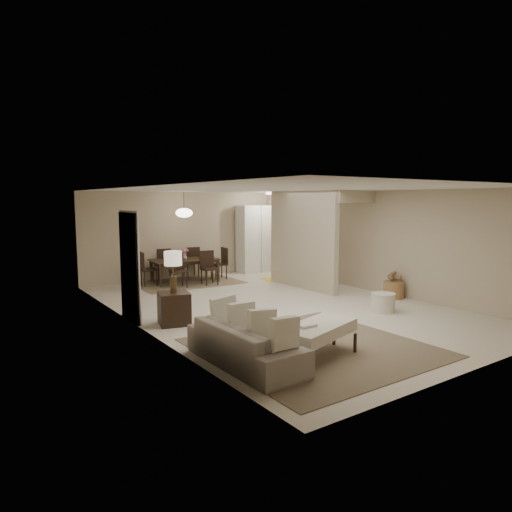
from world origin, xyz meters
TOP-DOWN VIEW (x-y plane):
  - floor at (0.00, 0.00)m, footprint 9.00×9.00m
  - ceiling at (0.00, 0.00)m, footprint 9.00×9.00m
  - back_wall at (0.00, 4.50)m, footprint 6.00×0.00m
  - left_wall at (-3.00, 0.00)m, footprint 0.00×9.00m
  - right_wall at (3.00, 0.00)m, footprint 0.00×9.00m
  - partition at (1.80, 1.25)m, footprint 0.15×2.50m
  - doorway at (-2.97, 0.60)m, footprint 0.04×0.90m
  - pantry_cabinet at (2.35, 4.15)m, footprint 1.20×0.55m
  - flush_light at (2.30, 3.20)m, footprint 0.44×0.44m
  - living_rug at (-1.19, -2.58)m, footprint 3.20×3.20m
  - sofa at (-2.45, -2.58)m, footprint 2.01×0.82m
  - ottoman_bench at (-1.39, -2.88)m, footprint 1.45×0.97m
  - side_table at (-2.40, -0.11)m, footprint 0.65×0.65m
  - table_lamp at (-2.40, -0.11)m, footprint 0.32×0.32m
  - round_pouf at (1.51, -1.66)m, footprint 0.49×0.49m
  - wicker_basket at (2.75, -0.92)m, footprint 0.46×0.46m
  - dining_rug at (-0.36, 3.68)m, footprint 2.80×2.10m
  - dining_table at (-0.36, 3.68)m, footprint 1.92×1.18m
  - dining_chairs at (-0.36, 3.68)m, footprint 2.47×1.88m
  - vase at (-0.36, 3.68)m, footprint 0.14×0.14m
  - yellow_mat at (2.15, 2.60)m, footprint 1.10×0.80m
  - pendant_light at (-0.36, 3.68)m, footprint 0.46×0.46m

SIDE VIEW (x-z plane):
  - floor at x=0.00m, z-range 0.00..0.00m
  - living_rug at x=-1.19m, z-range 0.00..0.01m
  - dining_rug at x=-0.36m, z-range 0.00..0.01m
  - yellow_mat at x=2.15m, z-range 0.00..0.01m
  - round_pouf at x=1.51m, z-range 0.00..0.38m
  - wicker_basket at x=2.75m, z-range 0.00..0.39m
  - sofa at x=-2.45m, z-range 0.00..0.58m
  - side_table at x=-2.40m, z-range 0.00..0.59m
  - dining_table at x=-0.36m, z-range 0.00..0.64m
  - ottoman_bench at x=-1.39m, z-range 0.14..0.62m
  - dining_chairs at x=-0.36m, z-range 0.00..0.91m
  - vase at x=-0.36m, z-range 0.64..0.77m
  - doorway at x=-2.97m, z-range 0.00..2.04m
  - pantry_cabinet at x=2.35m, z-range 0.00..2.10m
  - table_lamp at x=-2.40m, z-range 0.77..1.53m
  - back_wall at x=0.00m, z-range -1.75..4.25m
  - left_wall at x=-3.00m, z-range -3.25..5.75m
  - right_wall at x=3.00m, z-range -3.25..5.75m
  - partition at x=1.80m, z-range 0.00..2.50m
  - pendant_light at x=-0.36m, z-range 1.57..2.27m
  - flush_light at x=2.30m, z-range 2.44..2.48m
  - ceiling at x=0.00m, z-range 2.50..2.50m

